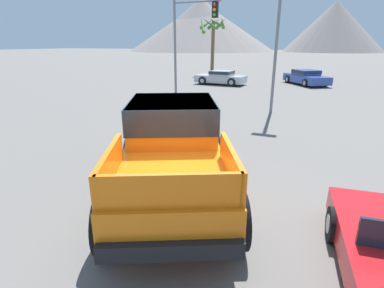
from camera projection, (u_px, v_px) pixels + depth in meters
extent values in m
plane|color=slate|center=(185.00, 201.00, 6.47)|extent=(320.00, 320.00, 0.00)
cube|color=orange|center=(173.00, 165.00, 6.08)|extent=(3.83, 5.06, 0.64)
cube|color=orange|center=(172.00, 119.00, 6.72)|extent=(2.53, 2.64, 0.84)
cube|color=#1E2833|center=(172.00, 112.00, 6.68)|extent=(2.59, 2.70, 0.54)
cube|color=orange|center=(109.00, 166.00, 4.62)|extent=(0.89, 1.71, 0.48)
cube|color=orange|center=(231.00, 163.00, 4.70)|extent=(0.89, 1.71, 0.48)
cube|color=orange|center=(170.00, 191.00, 3.81)|extent=(1.73, 0.90, 0.48)
cube|color=black|center=(174.00, 139.00, 8.40)|extent=(1.81, 0.99, 0.24)
cube|color=black|center=(171.00, 250.00, 3.88)|extent=(1.81, 0.99, 0.24)
cylinder|color=black|center=(133.00, 158.00, 7.52)|extent=(0.74, 1.04, 0.99)
cylinder|color=#232326|center=(133.00, 158.00, 7.52)|extent=(0.56, 0.65, 0.55)
cylinder|color=black|center=(214.00, 156.00, 7.62)|extent=(0.74, 1.04, 0.99)
cylinder|color=#232326|center=(214.00, 156.00, 7.62)|extent=(0.56, 0.65, 0.55)
cylinder|color=black|center=(108.00, 223.00, 4.78)|extent=(0.74, 1.04, 0.99)
cylinder|color=#232326|center=(108.00, 223.00, 4.78)|extent=(0.56, 0.65, 0.55)
cylinder|color=black|center=(235.00, 220.00, 4.88)|extent=(0.74, 1.04, 0.99)
cylinder|color=#232326|center=(235.00, 220.00, 4.88)|extent=(0.56, 0.65, 0.55)
cylinder|color=black|center=(335.00, 225.00, 5.09)|extent=(0.28, 0.62, 0.60)
cylinder|color=#9E9EA3|center=(335.00, 225.00, 5.09)|extent=(0.27, 0.35, 0.33)
cube|color=#334C9E|center=(306.00, 79.00, 24.50)|extent=(3.99, 4.60, 0.60)
cube|color=#334C9E|center=(306.00, 72.00, 24.43)|extent=(2.35, 2.41, 0.41)
cube|color=#1E2833|center=(306.00, 72.00, 24.42)|extent=(2.41, 2.46, 0.25)
cylinder|color=black|center=(325.00, 82.00, 23.47)|extent=(0.54, 0.64, 0.63)
cylinder|color=#9E9EA3|center=(325.00, 82.00, 23.47)|extent=(0.39, 0.42, 0.34)
cylinder|color=black|center=(305.00, 83.00, 23.13)|extent=(0.54, 0.64, 0.63)
cylinder|color=#9E9EA3|center=(305.00, 83.00, 23.13)|extent=(0.39, 0.42, 0.34)
cylinder|color=black|center=(306.00, 79.00, 25.97)|extent=(0.54, 0.64, 0.63)
cylinder|color=#9E9EA3|center=(306.00, 79.00, 25.97)|extent=(0.39, 0.42, 0.34)
cylinder|color=black|center=(288.00, 79.00, 25.63)|extent=(0.54, 0.64, 0.63)
cylinder|color=#9E9EA3|center=(288.00, 79.00, 25.63)|extent=(0.39, 0.42, 0.34)
cube|color=#B7BABF|center=(221.00, 79.00, 24.61)|extent=(4.12, 1.93, 0.56)
cube|color=#B7BABF|center=(222.00, 73.00, 24.42)|extent=(1.78, 1.59, 0.38)
cube|color=#1E2833|center=(222.00, 72.00, 24.40)|extent=(1.81, 1.63, 0.23)
cylinder|color=black|center=(203.00, 81.00, 24.49)|extent=(0.66, 0.26, 0.65)
cylinder|color=#9E9EA3|center=(203.00, 81.00, 24.49)|extent=(0.37, 0.25, 0.36)
cylinder|color=black|center=(210.00, 79.00, 25.87)|extent=(0.66, 0.26, 0.65)
cylinder|color=#9E9EA3|center=(210.00, 79.00, 25.87)|extent=(0.37, 0.25, 0.36)
cylinder|color=black|center=(232.00, 82.00, 23.43)|extent=(0.66, 0.26, 0.65)
cylinder|color=#9E9EA3|center=(232.00, 82.00, 23.43)|extent=(0.37, 0.25, 0.36)
cylinder|color=black|center=(238.00, 80.00, 24.82)|extent=(0.66, 0.26, 0.65)
cylinder|color=#9E9EA3|center=(238.00, 80.00, 24.82)|extent=(0.37, 0.25, 0.36)
cylinder|color=slate|center=(175.00, 48.00, 19.82)|extent=(0.16, 0.16, 5.90)
cylinder|color=slate|center=(197.00, 2.00, 18.37)|extent=(3.13, 0.11, 0.11)
cube|color=black|center=(215.00, 10.00, 18.08)|extent=(0.34, 0.26, 0.90)
sphere|color=red|center=(214.00, 5.00, 17.87)|extent=(0.20, 0.20, 0.20)
sphere|color=orange|center=(214.00, 10.00, 17.95)|extent=(0.20, 0.20, 0.20)
sphere|color=green|center=(214.00, 14.00, 18.04)|extent=(0.20, 0.20, 0.20)
cylinder|color=slate|center=(277.00, 33.00, 13.52)|extent=(0.14, 0.14, 7.36)
cylinder|color=brown|center=(213.00, 49.00, 31.32)|extent=(0.36, 0.55, 5.41)
cone|color=#427533|center=(222.00, 23.00, 30.25)|extent=(0.73, 1.95, 1.14)
cone|color=#427533|center=(221.00, 23.00, 30.84)|extent=(1.64, 1.47, 1.17)
cone|color=#427533|center=(214.00, 24.00, 31.16)|extent=(1.46, 0.68, 1.22)
cone|color=#427533|center=(207.00, 24.00, 31.14)|extent=(1.18, 1.75, 1.20)
cone|color=#427533|center=(202.00, 25.00, 30.34)|extent=(1.29, 1.76, 1.74)
cone|color=#427533|center=(209.00, 23.00, 29.72)|extent=(1.69, 0.51, 1.30)
cone|color=#427533|center=(215.00, 22.00, 29.79)|extent=(1.32, 1.17, 0.96)
cone|color=gray|center=(201.00, 25.00, 127.42)|extent=(52.26, 52.26, 21.36)
cone|color=gray|center=(202.00, 27.00, 127.93)|extent=(61.68, 61.68, 19.66)
cone|color=gray|center=(334.00, 27.00, 115.02)|extent=(37.23, 37.23, 18.60)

